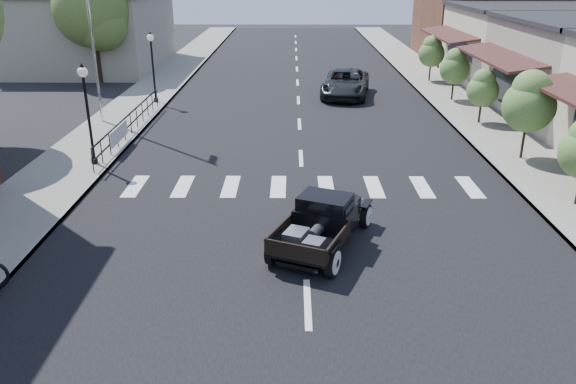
{
  "coord_description": "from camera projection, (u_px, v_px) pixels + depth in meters",
  "views": [
    {
      "loc": [
        -0.35,
        -13.46,
        6.89
      ],
      "look_at": [
        -0.46,
        1.1,
        1.0
      ],
      "focal_mm": 35.0,
      "sensor_mm": 36.0,
      "label": 1
    }
  ],
  "objects": [
    {
      "name": "road",
      "position": [
        299.0,
        109.0,
        28.96
      ],
      "size": [
        14.0,
        80.0,
        0.02
      ],
      "primitive_type": "cube",
      "color": "black",
      "rests_on": "ground"
    },
    {
      "name": "sidewalk_right",
      "position": [
        464.0,
        108.0,
        28.88
      ],
      "size": [
        3.0,
        80.0,
        0.15
      ],
      "primitive_type": "cube",
      "color": "#99968B",
      "rests_on": "ground"
    },
    {
      "name": "small_tree_c",
      "position": [
        482.0,
        97.0,
        25.52
      ],
      "size": [
        1.42,
        1.42,
        2.37
      ],
      "primitive_type": null,
      "color": "#4E7234",
      "rests_on": "sidewalk_right"
    },
    {
      "name": "ground",
      "position": [
        305.0,
        242.0,
        15.06
      ],
      "size": [
        120.0,
        120.0,
        0.0
      ],
      "primitive_type": "plane",
      "color": "black",
      "rests_on": "ground"
    },
    {
      "name": "small_tree_e",
      "position": [
        431.0,
        59.0,
        34.88
      ],
      "size": [
        1.6,
        1.6,
        2.67
      ],
      "primitive_type": null,
      "color": "#4E7234",
      "rests_on": "sidewalk_right"
    },
    {
      "name": "road_markings",
      "position": [
        300.0,
        137.0,
        24.33
      ],
      "size": [
        12.0,
        60.0,
        0.06
      ],
      "primitive_type": null,
      "color": "silver",
      "rests_on": "ground"
    },
    {
      "name": "far_building_right",
      "position": [
        497.0,
        13.0,
        43.31
      ],
      "size": [
        11.0,
        10.0,
        7.0
      ],
      "primitive_type": "cube",
      "color": "brown",
      "rests_on": "ground"
    },
    {
      "name": "low_building_left",
      "position": [
        88.0,
        32.0,
        40.17
      ],
      "size": [
        10.0,
        12.0,
        5.0
      ],
      "primitive_type": "cube",
      "color": "#9F9785",
      "rests_on": "ground"
    },
    {
      "name": "railing",
      "position": [
        131.0,
        122.0,
        24.13
      ],
      "size": [
        0.08,
        10.0,
        1.0
      ],
      "primitive_type": null,
      "color": "black",
      "rests_on": "sidewalk_left"
    },
    {
      "name": "lamp_post_b",
      "position": [
        88.0,
        115.0,
        19.93
      ],
      "size": [
        0.36,
        0.36,
        3.62
      ],
      "primitive_type": null,
      "color": "black",
      "rests_on": "sidewalk_left"
    },
    {
      "name": "storefront_far",
      "position": [
        541.0,
        47.0,
        34.51
      ],
      "size": [
        10.0,
        9.0,
        4.5
      ],
      "primitive_type": "cube",
      "color": "beige",
      "rests_on": "ground"
    },
    {
      "name": "lamp_post_c",
      "position": [
        153.0,
        67.0,
        29.2
      ],
      "size": [
        0.36,
        0.36,
        3.62
      ],
      "primitive_type": null,
      "color": "black",
      "rests_on": "sidewalk_left"
    },
    {
      "name": "small_tree_b",
      "position": [
        527.0,
        117.0,
        20.6
      ],
      "size": [
        1.91,
        1.91,
        3.18
      ],
      "primitive_type": null,
      "color": "#4E7234",
      "rests_on": "sidewalk_right"
    },
    {
      "name": "small_tree_d",
      "position": [
        454.0,
        75.0,
        29.88
      ],
      "size": [
        1.58,
        1.58,
        2.63
      ],
      "primitive_type": null,
      "color": "#4E7234",
      "rests_on": "sidewalk_right"
    },
    {
      "name": "hotrod_pickup",
      "position": [
        322.0,
        222.0,
        14.6
      ],
      "size": [
        3.29,
        4.44,
        1.39
      ],
      "primitive_type": null,
      "rotation": [
        0.0,
        0.0,
        -0.4
      ],
      "color": "black",
      "rests_on": "ground"
    },
    {
      "name": "big_tree_far",
      "position": [
        94.0,
        28.0,
        34.27
      ],
      "size": [
        4.58,
        4.58,
        6.72
      ],
      "primitive_type": null,
      "color": "#496129",
      "rests_on": "ground"
    },
    {
      "name": "banner",
      "position": [
        120.0,
        140.0,
        22.35
      ],
      "size": [
        0.04,
        2.2,
        0.6
      ],
      "primitive_type": null,
      "color": "silver",
      "rests_on": "sidewalk_left"
    },
    {
      "name": "sidewalk_left",
      "position": [
        135.0,
        108.0,
        28.99
      ],
      "size": [
        3.0,
        80.0,
        0.15
      ],
      "primitive_type": "cube",
      "color": "gray",
      "rests_on": "ground"
    },
    {
      "name": "second_car",
      "position": [
        346.0,
        84.0,
        31.51
      ],
      "size": [
        3.29,
        5.61,
        1.47
      ],
      "primitive_type": "imported",
      "rotation": [
        0.0,
        0.0,
        -0.17
      ],
      "color": "black",
      "rests_on": "ground"
    }
  ]
}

